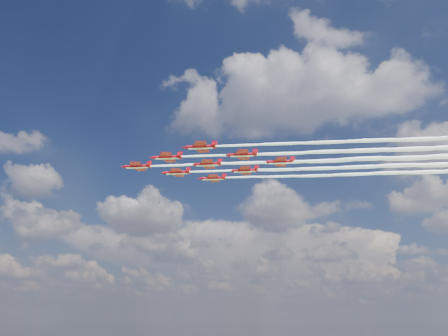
{
  "coord_description": "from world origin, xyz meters",
  "views": [
    {
      "loc": [
        51.0,
        -116.41,
        31.37
      ],
      "look_at": [
        10.11,
        -1.11,
        73.31
      ],
      "focal_mm": 35.0,
      "sensor_mm": 36.0,
      "label": 1
    }
  ],
  "objects": [
    {
      "name": "jet_row4_port",
      "position": [
        69.9,
        5.74,
        74.33
      ],
      "size": [
        110.84,
        31.4,
        2.38
      ],
      "rotation": [
        0.0,
        0.0,
        0.25
      ],
      "color": "#AA0916"
    },
    {
      "name": "jet_lead",
      "position": [
        37.14,
        4.66,
        74.33
      ],
      "size": [
        110.84,
        31.4,
        2.38
      ],
      "rotation": [
        0.0,
        0.0,
        0.25
      ],
      "color": "#AA0916"
    },
    {
      "name": "jet_row4_starb",
      "position": [
        66.53,
        19.18,
        74.33
      ],
      "size": [
        110.84,
        31.4,
        2.38
      ],
      "rotation": [
        0.0,
        0.0,
        0.25
      ],
      "color": "#AA0916"
    },
    {
      "name": "jet_row2_port",
      "position": [
        49.19,
        0.53,
        74.33
      ],
      "size": [
        110.84,
        31.4,
        2.38
      ],
      "rotation": [
        0.0,
        0.0,
        0.25
      ],
      "color": "#AA0916"
    },
    {
      "name": "jet_row3_port",
      "position": [
        61.23,
        -3.59,
        74.33
      ],
      "size": [
        110.84,
        31.4,
        2.38
      ],
      "rotation": [
        0.0,
        0.0,
        0.25
      ],
      "color": "#AA0916"
    },
    {
      "name": "jet_row3_starb",
      "position": [
        54.48,
        23.3,
        74.33
      ],
      "size": [
        110.84,
        31.4,
        2.38
      ],
      "rotation": [
        0.0,
        0.0,
        0.25
      ],
      "color": "#AA0916"
    },
    {
      "name": "jet_row3_centre",
      "position": [
        57.86,
        9.86,
        74.33
      ],
      "size": [
        110.84,
        31.4,
        2.38
      ],
      "rotation": [
        0.0,
        0.0,
        0.25
      ],
      "color": "#AA0916"
    },
    {
      "name": "jet_row2_starb",
      "position": [
        45.81,
        13.98,
        74.33
      ],
      "size": [
        110.84,
        31.4,
        2.38
      ],
      "rotation": [
        0.0,
        0.0,
        0.25
      ],
      "color": "#AA0916"
    }
  ]
}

